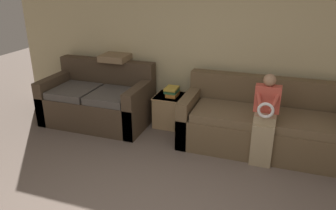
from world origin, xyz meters
TOP-DOWN VIEW (x-y plane):
  - wall_back at (0.00, 3.10)m, footprint 6.99×0.06m
  - couch_main at (0.82, 2.54)m, footprint 2.23×0.94m
  - couch_side at (-1.78, 2.56)m, footprint 1.68×0.97m
  - child_left_seated at (0.85, 2.14)m, footprint 0.32×0.37m
  - side_shelf at (-0.59, 2.80)m, footprint 0.53×0.49m
  - book_stack at (-0.60, 2.81)m, footprint 0.20×0.27m
  - throw_pillow at (-1.60, 2.90)m, footprint 0.44×0.44m

SIDE VIEW (x-z plane):
  - side_shelf at x=-0.59m, z-range 0.01..0.51m
  - couch_main at x=0.82m, z-range -0.13..0.80m
  - couch_side at x=-1.78m, z-range -0.14..0.83m
  - book_stack at x=-0.60m, z-range 0.51..0.65m
  - child_left_seated at x=0.85m, z-range 0.05..1.21m
  - throw_pillow at x=-1.60m, z-range 0.97..1.07m
  - wall_back at x=0.00m, z-range 0.00..2.55m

